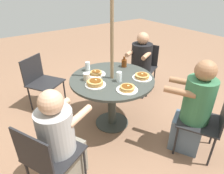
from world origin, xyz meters
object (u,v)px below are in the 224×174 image
object	(u,v)px
syrup_bottle	(124,63)
drinking_glass_b	(88,66)
patio_chair_south	(208,120)
diner_east	(60,142)
diner_west	(140,67)
pancake_plate_c	(142,77)
pancake_plate_b	(127,89)
patio_chair_east	(47,156)
diner_south	(193,111)
pancake_plate_a	(96,73)
patio_chair_west	(144,64)
patio_chair_north	(41,79)
coffee_cup	(87,77)
pancake_plate_d	(95,83)
drinking_glass_a	(119,77)
patio_table	(112,87)

from	to	relation	value
syrup_bottle	drinking_glass_b	xyz separation A→B (m)	(0.18, 0.50, 0.00)
patio_chair_south	syrup_bottle	xyz separation A→B (m)	(1.27, 0.21, 0.32)
diner_east	diner_west	bearing A→B (deg)	90.08
diner_west	pancake_plate_c	xyz separation A→B (m)	(-0.70, 0.62, 0.26)
pancake_plate_c	pancake_plate_b	bearing A→B (deg)	110.09
patio_chair_east	pancake_plate_b	xyz separation A→B (m)	(0.17, -1.05, 0.28)
diner_south	pancake_plate_a	distance (m)	1.30
patio_chair_east	patio_chair_west	size ratio (longest dim) A/B	1.00
patio_chair_north	pancake_plate_c	distance (m)	1.61
patio_chair_south	diner_east	bearing A→B (deg)	129.81
patio_chair_south	patio_chair_west	world-z (taller)	same
patio_chair_east	coffee_cup	bearing A→B (deg)	104.09
pancake_plate_d	diner_west	bearing A→B (deg)	-67.32
pancake_plate_c	syrup_bottle	distance (m)	0.44
diner_east	pancake_plate_d	xyz separation A→B (m)	(0.41, -0.65, 0.27)
patio_chair_east	diner_west	xyz separation A→B (m)	(0.99, -2.03, 0.01)
syrup_bottle	drinking_glass_b	world-z (taller)	syrup_bottle
patio_chair_east	drinking_glass_a	bearing A→B (deg)	83.96
diner_south	drinking_glass_a	world-z (taller)	diner_south
diner_west	coffee_cup	xyz separation A→B (m)	(-0.33, 1.24, 0.29)
pancake_plate_b	patio_chair_east	bearing A→B (deg)	99.08
patio_chair_south	drinking_glass_b	xyz separation A→B (m)	(1.46, 0.72, 0.32)
pancake_plate_c	pancake_plate_a	bearing A→B (deg)	44.50
patio_chair_north	pancake_plate_b	size ratio (longest dim) A/B	3.28
pancake_plate_b	pancake_plate_c	distance (m)	0.38
patio_chair_east	drinking_glass_b	xyz separation A→B (m)	(0.92, -0.95, 0.32)
patio_chair_north	drinking_glass_a	bearing A→B (deg)	87.64
diner_west	drinking_glass_a	xyz separation A→B (m)	(-0.59, 0.92, 0.30)
patio_chair_north	drinking_glass_a	size ratio (longest dim) A/B	6.54
drinking_glass_a	patio_chair_south	bearing A→B (deg)	-149.59
pancake_plate_c	coffee_cup	world-z (taller)	coffee_cup
pancake_plate_a	patio_table	bearing A→B (deg)	-149.56
patio_chair_south	drinking_glass_a	world-z (taller)	drinking_glass_a
coffee_cup	patio_chair_west	bearing A→B (deg)	-73.85
patio_table	drinking_glass_a	xyz separation A→B (m)	(-0.13, -0.02, 0.20)
patio_chair_north	diner_south	world-z (taller)	diner_south
patio_chair_west	drinking_glass_b	xyz separation A→B (m)	(-0.15, 1.24, 0.32)
patio_chair_west	diner_west	distance (m)	0.17
diner_east	drinking_glass_b	bearing A→B (deg)	110.71
coffee_cup	diner_west	bearing A→B (deg)	-75.20
diner_east	diner_west	size ratio (longest dim) A/B	0.99
patio_chair_west	syrup_bottle	world-z (taller)	syrup_bottle
patio_chair_north	diner_west	bearing A→B (deg)	127.99
patio_chair_south	diner_west	bearing A→B (deg)	48.58
patio_table	patio_chair_north	world-z (taller)	patio_chair_north
diner_south	patio_chair_south	bearing A→B (deg)	-90.00
pancake_plate_c	diner_south	bearing A→B (deg)	-165.40
patio_chair_west	pancake_plate_b	distance (m)	1.48
patio_table	pancake_plate_a	bearing A→B (deg)	30.44
patio_chair_north	patio_chair_west	bearing A→B (deg)	131.88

